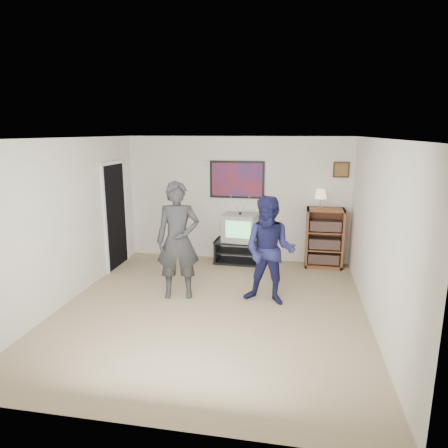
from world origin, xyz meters
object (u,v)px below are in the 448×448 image
(media_stand, at_px, (238,251))
(bookshelf, at_px, (324,238))
(person_tall, at_px, (178,241))
(person_short, at_px, (269,251))
(crt_television, at_px, (240,227))

(media_stand, xyz_separation_m, bookshelf, (1.68, 0.05, 0.35))
(media_stand, relative_size, person_tall, 0.51)
(person_short, bearing_deg, person_tall, -168.67)
(crt_television, xyz_separation_m, person_short, (0.70, -1.84, 0.10))
(bookshelf, bearing_deg, media_stand, -178.29)
(media_stand, xyz_separation_m, person_tall, (-0.69, -1.85, 0.70))
(media_stand, bearing_deg, bookshelf, 3.40)
(media_stand, distance_m, crt_television, 0.50)
(person_tall, bearing_deg, bookshelf, 26.29)
(crt_television, bearing_deg, bookshelf, 8.04)
(media_stand, height_order, person_tall, person_tall)
(media_stand, distance_m, person_short, 2.07)
(media_stand, height_order, bookshelf, bookshelf)
(media_stand, distance_m, bookshelf, 1.71)
(media_stand, distance_m, person_tall, 2.09)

